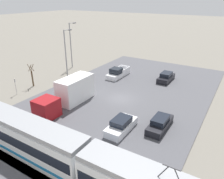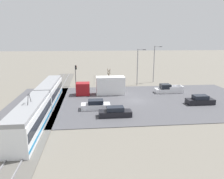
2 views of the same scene
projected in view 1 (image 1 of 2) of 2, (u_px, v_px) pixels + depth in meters
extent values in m
plane|color=slate|center=(121.00, 99.00, 32.01)|extent=(320.00, 320.00, 0.00)
cube|color=#4C4C51|center=(121.00, 99.00, 32.00)|extent=(23.10, 43.41, 0.08)
cube|color=#5B5954|center=(41.00, 158.00, 20.29)|extent=(63.95, 4.40, 0.08)
cube|color=gray|center=(47.00, 153.00, 20.81)|extent=(62.67, 0.10, 0.14)
cube|color=gray|center=(35.00, 162.00, 19.69)|extent=(62.67, 0.10, 0.14)
cube|color=white|center=(29.00, 139.00, 20.31)|extent=(12.81, 2.62, 3.08)
cube|color=black|center=(29.00, 136.00, 20.16)|extent=(12.43, 2.65, 1.03)
cube|color=#1970AD|center=(31.00, 148.00, 20.69)|extent=(12.68, 2.66, 0.29)
cube|color=gray|center=(26.00, 123.00, 19.62)|extent=(12.81, 2.41, 0.44)
cylinder|color=#2D2D33|center=(178.00, 178.00, 12.74)|extent=(0.66, 0.07, 1.15)
cylinder|color=#2D2D33|center=(163.00, 172.00, 13.18)|extent=(0.66, 0.07, 1.15)
cube|color=#2D2D33|center=(172.00, 167.00, 12.74)|extent=(1.10, 0.08, 0.06)
cube|color=maroon|center=(47.00, 108.00, 26.70)|extent=(2.52, 2.63, 2.38)
cube|color=white|center=(75.00, 89.00, 30.72)|extent=(2.52, 5.58, 3.49)
cube|color=#196B38|center=(68.00, 85.00, 31.19)|extent=(0.02, 2.79, 0.87)
cube|color=silver|center=(118.00, 74.00, 40.62)|extent=(2.07, 5.64, 0.85)
cube|color=black|center=(116.00, 71.00, 39.65)|extent=(1.90, 1.92, 0.92)
cube|color=silver|center=(117.00, 68.00, 41.74)|extent=(0.12, 2.82, 0.49)
cube|color=silver|center=(126.00, 70.00, 40.82)|extent=(0.12, 2.82, 0.49)
cube|color=silver|center=(125.00, 67.00, 42.47)|extent=(1.90, 0.23, 0.49)
cube|color=red|center=(122.00, 68.00, 43.09)|extent=(0.14, 0.04, 0.18)
cube|color=black|center=(160.00, 125.00, 24.65)|extent=(1.72, 4.66, 0.82)
cube|color=black|center=(160.00, 120.00, 24.37)|extent=(1.48, 2.42, 0.60)
cube|color=black|center=(166.00, 78.00, 38.45)|extent=(1.87, 4.57, 0.88)
cube|color=black|center=(166.00, 74.00, 38.15)|extent=(1.61, 2.38, 0.65)
cube|color=silver|center=(121.00, 127.00, 24.25)|extent=(1.89, 4.51, 0.87)
cube|color=black|center=(121.00, 121.00, 23.95)|extent=(1.63, 2.34, 0.64)
cylinder|color=brown|center=(32.00, 78.00, 36.05)|extent=(0.24, 0.24, 2.69)
cylinder|color=brown|center=(30.00, 68.00, 35.48)|extent=(0.09, 0.77, 1.04)
cylinder|color=brown|center=(30.00, 68.00, 35.12)|extent=(0.92, 0.09, 1.26)
cylinder|color=brown|center=(32.00, 69.00, 35.24)|extent=(0.09, 0.77, 1.04)
cylinder|color=brown|center=(32.00, 67.00, 35.51)|extent=(0.92, 0.09, 1.26)
cylinder|color=gray|center=(66.00, 54.00, 39.31)|extent=(0.20, 0.20, 8.52)
cylinder|color=gray|center=(67.00, 30.00, 38.30)|extent=(0.12, 1.60, 0.12)
cube|color=#515156|center=(70.00, 30.00, 38.91)|extent=(0.36, 0.60, 0.18)
cylinder|color=gray|center=(71.00, 46.00, 44.51)|extent=(0.20, 0.20, 9.06)
cylinder|color=gray|center=(72.00, 23.00, 43.39)|extent=(0.12, 1.60, 0.12)
cube|color=#515156|center=(74.00, 23.00, 44.00)|extent=(0.36, 0.60, 0.18)
cylinder|color=gray|center=(16.00, 87.00, 33.06)|extent=(0.06, 0.06, 2.46)
cube|color=white|center=(15.00, 80.00, 32.69)|extent=(0.32, 0.02, 0.44)
cube|color=red|center=(15.00, 80.00, 32.69)|extent=(0.31, 0.01, 0.10)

